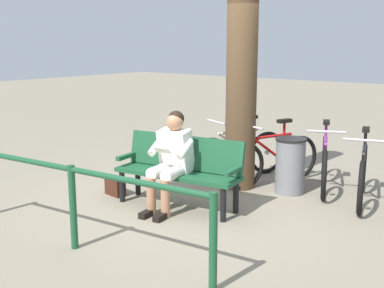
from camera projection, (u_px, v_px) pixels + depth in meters
ground_plane at (188, 205)px, 6.15m from camera, size 40.00×40.00×0.00m
bench at (180, 166)px, 6.06m from camera, size 1.65×0.70×0.87m
person_reading at (171, 156)px, 5.90m from camera, size 0.53×0.80×1.20m
handbag at (115, 186)px, 6.54m from camera, size 0.32×0.18×0.24m
tree_trunk at (242, 69)px, 6.60m from camera, size 0.42×0.42×3.32m
litter_bin at (290, 166)px, 6.59m from camera, size 0.41×0.41×0.76m
bicycle_green at (362, 174)px, 6.22m from camera, size 0.63×1.62×0.94m
bicycle_black at (324, 163)px, 6.79m from camera, size 0.74×1.57×0.94m
bicycle_silver at (273, 160)px, 6.99m from camera, size 0.70×1.59×0.94m
bicycle_orange at (239, 154)px, 7.35m from camera, size 0.76×1.56×0.94m
railing_fence at (72, 191)px, 4.75m from camera, size 3.23×0.37×0.85m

